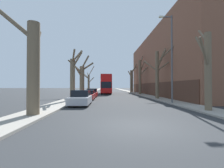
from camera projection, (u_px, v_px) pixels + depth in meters
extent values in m
plane|color=#2B2D30|center=(139.00, 127.00, 6.58)|extent=(300.00, 300.00, 0.00)
cube|color=gray|center=(94.00, 91.00, 56.32)|extent=(2.22, 120.00, 0.12)
cube|color=gray|center=(126.00, 91.00, 56.77)|extent=(2.22, 120.00, 0.12)
cube|color=brown|center=(173.00, 65.00, 30.52)|extent=(10.00, 33.79, 12.17)
cube|color=#492D21|center=(149.00, 89.00, 30.25)|extent=(0.12, 33.12, 2.43)
cylinder|color=brown|center=(33.00, 69.00, 8.96)|extent=(0.71, 0.71, 5.64)
cylinder|color=brown|center=(33.00, 40.00, 9.60)|extent=(1.06, 1.57, 2.96)
cylinder|color=brown|center=(37.00, 42.00, 9.54)|extent=(0.44, 1.36, 1.78)
cylinder|color=brown|center=(11.00, 20.00, 9.03)|extent=(2.99, 0.42, 2.51)
cylinder|color=brown|center=(73.00, 80.00, 18.34)|extent=(0.59, 0.59, 5.15)
cylinder|color=brown|center=(77.00, 56.00, 17.84)|extent=(1.54, 1.36, 1.24)
cylinder|color=brown|center=(73.00, 56.00, 17.55)|extent=(0.82, 1.87, 1.37)
cylinder|color=brown|center=(77.00, 60.00, 18.55)|extent=(1.29, 0.57, 2.07)
cylinder|color=brown|center=(82.00, 81.00, 26.37)|extent=(0.81, 0.81, 5.32)
cylinder|color=brown|center=(85.00, 62.00, 26.60)|extent=(1.44, 0.64, 2.38)
cylinder|color=brown|center=(75.00, 66.00, 26.62)|extent=(2.74, 0.82, 2.50)
cylinder|color=brown|center=(79.00, 73.00, 25.86)|extent=(1.21, 1.38, 1.80)
cylinder|color=brown|center=(88.00, 67.00, 26.64)|extent=(2.14, 0.70, 1.60)
cylinder|color=brown|center=(89.00, 84.00, 35.16)|extent=(0.46, 0.46, 4.55)
cylinder|color=brown|center=(88.00, 75.00, 35.89)|extent=(0.63, 1.56, 1.30)
cylinder|color=brown|center=(91.00, 71.00, 36.25)|extent=(1.27, 2.24, 2.70)
cylinder|color=brown|center=(91.00, 80.00, 34.79)|extent=(1.46, 0.99, 1.31)
cylinder|color=brown|center=(85.00, 75.00, 35.84)|extent=(2.14, 1.57, 1.96)
cylinder|color=brown|center=(84.00, 75.00, 35.29)|extent=(2.27, 0.45, 1.84)
cylinder|color=brown|center=(208.00, 72.00, 10.57)|extent=(0.45, 0.45, 5.63)
cylinder|color=brown|center=(203.00, 36.00, 11.80)|extent=(1.03, 2.47, 1.82)
cylinder|color=brown|center=(202.00, 48.00, 11.27)|extent=(0.19, 1.47, 2.19)
cylinder|color=brown|center=(204.00, 53.00, 10.06)|extent=(1.43, 1.22, 1.93)
cylinder|color=brown|center=(157.00, 75.00, 21.07)|extent=(0.49, 0.49, 6.74)
cylinder|color=brown|center=(165.00, 54.00, 20.07)|extent=(1.68, 2.33, 2.02)
cylinder|color=brown|center=(161.00, 57.00, 20.98)|extent=(1.30, 0.51, 2.45)
cylinder|color=brown|center=(161.00, 60.00, 19.55)|extent=(0.19, 3.19, 2.09)
cylinder|color=brown|center=(163.00, 66.00, 20.82)|extent=(1.61, 0.78, 1.31)
cylinder|color=brown|center=(150.00, 66.00, 21.50)|extent=(1.88, 1.09, 1.72)
cylinder|color=brown|center=(140.00, 77.00, 31.81)|extent=(0.58, 0.58, 7.35)
cylinder|color=brown|center=(144.00, 71.00, 31.46)|extent=(1.85, 1.05, 1.98)
cylinder|color=brown|center=(142.00, 67.00, 32.34)|extent=(1.43, 1.22, 2.58)
cylinder|color=brown|center=(142.00, 60.00, 32.91)|extent=(1.42, 2.27, 2.17)
cylinder|color=brown|center=(132.00, 81.00, 42.22)|extent=(0.82, 0.82, 6.31)
cylinder|color=brown|center=(135.00, 68.00, 42.76)|extent=(2.21, 1.24, 2.08)
cylinder|color=brown|center=(130.00, 74.00, 43.00)|extent=(1.03, 1.84, 2.04)
cylinder|color=brown|center=(134.00, 69.00, 41.37)|extent=(1.47, 2.17, 2.47)
cube|color=red|center=(106.00, 87.00, 36.96)|extent=(2.45, 10.93, 2.51)
cube|color=red|center=(106.00, 79.00, 36.99)|extent=(2.40, 10.72, 1.47)
cube|color=#A91111|center=(106.00, 76.00, 37.00)|extent=(2.40, 10.72, 0.12)
cube|color=black|center=(106.00, 85.00, 36.96)|extent=(2.48, 9.62, 1.31)
cube|color=black|center=(106.00, 79.00, 36.99)|extent=(2.48, 9.62, 1.12)
cube|color=black|center=(106.00, 85.00, 31.52)|extent=(2.20, 0.06, 1.37)
cylinder|color=black|center=(102.00, 92.00, 33.62)|extent=(0.30, 0.97, 0.97)
cylinder|color=black|center=(111.00, 92.00, 33.70)|extent=(0.30, 0.97, 0.97)
cylinder|color=black|center=(102.00, 91.00, 39.96)|extent=(0.30, 0.97, 0.97)
cylinder|color=black|center=(110.00, 91.00, 40.04)|extent=(0.30, 0.97, 0.97)
cube|color=#9EA3AD|center=(81.00, 100.00, 14.26)|extent=(1.80, 3.98, 0.65)
cube|color=black|center=(81.00, 93.00, 14.51)|extent=(1.59, 2.07, 0.61)
cylinder|color=black|center=(69.00, 103.00, 13.04)|extent=(0.20, 0.65, 0.65)
cylinder|color=black|center=(87.00, 103.00, 13.10)|extent=(0.20, 0.65, 0.65)
cylinder|color=black|center=(75.00, 101.00, 15.42)|extent=(0.20, 0.65, 0.65)
cylinder|color=black|center=(90.00, 101.00, 15.48)|extent=(0.20, 0.65, 0.65)
cube|color=maroon|center=(88.00, 96.00, 20.05)|extent=(1.71, 4.17, 0.59)
cube|color=black|center=(88.00, 92.00, 20.31)|extent=(1.51, 2.17, 0.51)
cylinder|color=black|center=(81.00, 98.00, 18.77)|extent=(0.20, 0.68, 0.68)
cylinder|color=black|center=(93.00, 98.00, 18.83)|extent=(0.20, 0.68, 0.68)
cylinder|color=black|center=(84.00, 97.00, 21.27)|extent=(0.20, 0.68, 0.68)
cylinder|color=black|center=(94.00, 97.00, 21.33)|extent=(0.20, 0.68, 0.68)
cube|color=maroon|center=(92.00, 94.00, 25.44)|extent=(1.79, 4.33, 0.59)
cube|color=black|center=(92.00, 90.00, 25.71)|extent=(1.57, 2.25, 0.64)
cylinder|color=black|center=(86.00, 95.00, 24.11)|extent=(0.20, 0.66, 0.66)
cylinder|color=black|center=(96.00, 95.00, 24.17)|extent=(0.20, 0.66, 0.66)
cylinder|color=black|center=(88.00, 94.00, 26.71)|extent=(0.20, 0.66, 0.66)
cylinder|color=black|center=(97.00, 94.00, 26.77)|extent=(0.20, 0.66, 0.66)
cylinder|color=#4C4F54|center=(172.00, 60.00, 15.25)|extent=(0.16, 0.16, 9.06)
cylinder|color=#4C4F54|center=(166.00, 17.00, 15.30)|extent=(1.10, 0.11, 0.11)
cube|color=beige|center=(161.00, 17.00, 15.28)|extent=(0.44, 0.20, 0.16)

